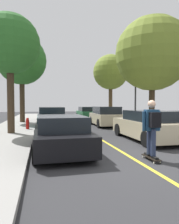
# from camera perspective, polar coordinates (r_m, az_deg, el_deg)

# --- Properties ---
(ground) EXTENTS (80.00, 80.00, 0.00)m
(ground) POSITION_cam_1_polar(r_m,az_deg,el_deg) (6.53, 12.60, -12.81)
(ground) COLOR #2D2D30
(center_line) EXTENTS (0.12, 39.20, 0.01)m
(center_line) POSITION_cam_1_polar(r_m,az_deg,el_deg) (10.20, 2.72, -7.27)
(center_line) COLOR gold
(center_line) RESTS_ON ground
(parked_car_left_nearest) EXTENTS (1.92, 4.03, 1.28)m
(parked_car_left_nearest) POSITION_cam_1_polar(r_m,az_deg,el_deg) (7.38, -7.84, -6.07)
(parked_car_left_nearest) COLOR black
(parked_car_left_nearest) RESTS_ON ground
(parked_car_left_near) EXTENTS (1.99, 4.09, 1.47)m
(parked_car_left_near) POSITION_cam_1_polar(r_m,az_deg,el_deg) (14.43, -10.46, -1.68)
(parked_car_left_near) COLOR #196066
(parked_car_left_near) RESTS_ON ground
(parked_car_left_far) EXTENTS (1.99, 4.64, 1.36)m
(parked_car_left_far) POSITION_cam_1_polar(r_m,az_deg,el_deg) (19.95, -11.21, -0.69)
(parked_car_left_far) COLOR #38383D
(parked_car_left_far) RESTS_ON ground
(parked_car_right_nearest) EXTENTS (1.91, 4.41, 1.38)m
(parked_car_right_nearest) POSITION_cam_1_polar(r_m,az_deg,el_deg) (10.07, 15.67, -3.61)
(parked_car_right_nearest) COLOR #BCAD89
(parked_car_right_nearest) RESTS_ON ground
(parked_car_right_near) EXTENTS (2.06, 4.09, 1.48)m
(parked_car_right_near) POSITION_cam_1_polar(r_m,az_deg,el_deg) (15.90, 4.58, -1.23)
(parked_car_right_near) COLOR #BCAD89
(parked_car_right_near) RESTS_ON ground
(parked_car_right_far) EXTENTS (1.88, 4.26, 1.37)m
(parked_car_right_far) POSITION_cam_1_polar(r_m,az_deg,el_deg) (22.50, -0.72, -0.33)
(parked_car_right_far) COLOR #1E5B33
(parked_car_right_far) RESTS_ON ground
(street_tree_left_nearest) EXTENTS (3.15, 3.15, 6.29)m
(street_tree_left_nearest) POSITION_cam_1_polar(r_m,az_deg,el_deg) (12.20, -21.05, 16.91)
(street_tree_left_nearest) COLOR #3D2D1E
(street_tree_left_nearest) RESTS_ON sidewalk_left
(street_tree_left_near) EXTENTS (4.14, 4.14, 7.33)m
(street_tree_left_near) POSITION_cam_1_polar(r_m,az_deg,el_deg) (18.99, -18.16, 13.31)
(street_tree_left_near) COLOR #3D2D1E
(street_tree_left_near) RESTS_ON sidewalk_left
(street_tree_right_nearest) EXTENTS (4.79, 4.79, 7.21)m
(street_tree_right_nearest) POSITION_cam_1_polar(r_m,az_deg,el_deg) (14.58, 16.91, 15.03)
(street_tree_right_nearest) COLOR #3D2D1E
(street_tree_right_nearest) RESTS_ON sidewalk_right
(street_tree_right_near) EXTENTS (3.64, 3.64, 6.68)m
(street_tree_right_near) POSITION_cam_1_polar(r_m,az_deg,el_deg) (22.06, 5.83, 10.79)
(street_tree_right_near) COLOR #4C3823
(street_tree_right_near) RESTS_ON sidewalk_right
(fire_hydrant) EXTENTS (0.20, 0.20, 0.70)m
(fire_hydrant) POSITION_cam_1_polar(r_m,az_deg,el_deg) (13.33, -16.69, -3.03)
(fire_hydrant) COLOR #B2140F
(fire_hydrant) RESTS_ON sidewalk_left
(streetlamp) EXTENTS (0.36, 0.24, 6.21)m
(streetlamp) POSITION_cam_1_polar(r_m,az_deg,el_deg) (15.35, 12.56, 9.56)
(streetlamp) COLOR #38383D
(streetlamp) RESTS_ON sidewalk_right
(skateboard) EXTENTS (0.24, 0.84, 0.10)m
(skateboard) POSITION_cam_1_polar(r_m,az_deg,el_deg) (6.61, 16.57, -11.89)
(skateboard) COLOR black
(skateboard) RESTS_ON ground
(skateboarder) EXTENTS (0.58, 0.70, 1.70)m
(skateboarder) POSITION_cam_1_polar(r_m,az_deg,el_deg) (6.41, 16.81, -3.48)
(skateboarder) COLOR black
(skateboarder) RESTS_ON skateboard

